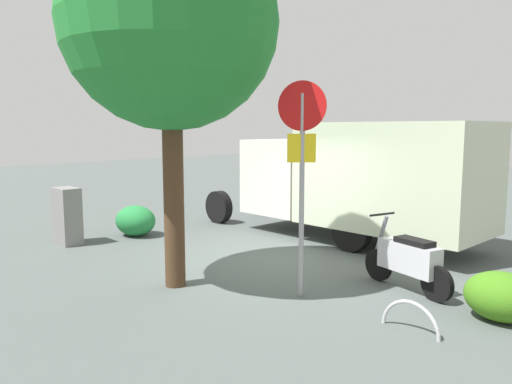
{
  "coord_description": "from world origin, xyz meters",
  "views": [
    {
      "loc": [
        -6.38,
        7.14,
        2.64
      ],
      "look_at": [
        0.7,
        -0.59,
        1.29
      ],
      "focal_mm": 34.59,
      "sensor_mm": 36.0,
      "label": 1
    }
  ],
  "objects_px": {
    "stop_sign": "(302,154)",
    "utility_cabinet": "(67,216)",
    "bike_rack_hoop": "(410,332)",
    "box_truck_near": "(356,175)",
    "motorcycle": "(408,260)",
    "street_tree": "(170,22)"
  },
  "relations": [
    {
      "from": "box_truck_near",
      "to": "utility_cabinet",
      "type": "relative_size",
      "value": 5.75
    },
    {
      "from": "stop_sign",
      "to": "utility_cabinet",
      "type": "height_order",
      "value": "stop_sign"
    },
    {
      "from": "utility_cabinet",
      "to": "street_tree",
      "type": "bearing_deg",
      "value": 176.93
    },
    {
      "from": "utility_cabinet",
      "to": "bike_rack_hoop",
      "type": "distance_m",
      "value": 8.06
    },
    {
      "from": "street_tree",
      "to": "bike_rack_hoop",
      "type": "distance_m",
      "value": 5.81
    },
    {
      "from": "motorcycle",
      "to": "bike_rack_hoop",
      "type": "bearing_deg",
      "value": 134.17
    },
    {
      "from": "box_truck_near",
      "to": "street_tree",
      "type": "distance_m",
      "value": 5.75
    },
    {
      "from": "stop_sign",
      "to": "bike_rack_hoop",
      "type": "relative_size",
      "value": 3.95
    },
    {
      "from": "stop_sign",
      "to": "motorcycle",
      "type": "bearing_deg",
      "value": -130.53
    },
    {
      "from": "box_truck_near",
      "to": "motorcycle",
      "type": "distance_m",
      "value": 3.85
    },
    {
      "from": "motorcycle",
      "to": "utility_cabinet",
      "type": "relative_size",
      "value": 1.35
    },
    {
      "from": "stop_sign",
      "to": "utility_cabinet",
      "type": "xyz_separation_m",
      "value": [
        6.08,
        0.81,
        -1.59
      ]
    },
    {
      "from": "street_tree",
      "to": "utility_cabinet",
      "type": "relative_size",
      "value": 4.67
    },
    {
      "from": "bike_rack_hoop",
      "to": "motorcycle",
      "type": "bearing_deg",
      "value": -63.11
    },
    {
      "from": "bike_rack_hoop",
      "to": "utility_cabinet",
      "type": "bearing_deg",
      "value": 4.56
    },
    {
      "from": "stop_sign",
      "to": "bike_rack_hoop",
      "type": "xyz_separation_m",
      "value": [
        -1.93,
        0.17,
        -2.24
      ]
    },
    {
      "from": "street_tree",
      "to": "bike_rack_hoop",
      "type": "relative_size",
      "value": 7.15
    },
    {
      "from": "street_tree",
      "to": "bike_rack_hoop",
      "type": "xyz_separation_m",
      "value": [
        -3.79,
        -0.87,
        -4.31
      ]
    },
    {
      "from": "box_truck_near",
      "to": "street_tree",
      "type": "height_order",
      "value": "street_tree"
    },
    {
      "from": "box_truck_near",
      "to": "stop_sign",
      "type": "xyz_separation_m",
      "value": [
        -1.44,
        4.0,
        0.68
      ]
    },
    {
      "from": "motorcycle",
      "to": "street_tree",
      "type": "distance_m",
      "value": 5.4
    },
    {
      "from": "utility_cabinet",
      "to": "bike_rack_hoop",
      "type": "bearing_deg",
      "value": -175.44
    }
  ]
}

